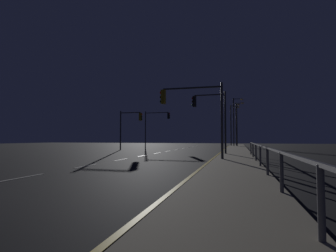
{
  "coord_description": "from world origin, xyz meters",
  "views": [
    {
      "loc": [
        7.54,
        -2.62,
        1.42
      ],
      "look_at": [
        -0.69,
        27.43,
        2.94
      ],
      "focal_mm": 27.32,
      "sensor_mm": 36.0,
      "label": 1
    }
  ],
  "objects_px": {
    "street_lamp_median": "(238,120)",
    "street_lamp_mid_block": "(235,118)",
    "traffic_light_near_left": "(193,105)",
    "street_lamp_corner": "(237,120)",
    "traffic_light_mid_right": "(156,122)",
    "street_lamp_across_street": "(232,121)",
    "traffic_light_overhead_east": "(211,111)",
    "traffic_light_far_right": "(130,123)"
  },
  "relations": [
    {
      "from": "traffic_light_near_left",
      "to": "street_lamp_mid_block",
      "type": "distance_m",
      "value": 29.19
    },
    {
      "from": "traffic_light_far_right",
      "to": "street_lamp_corner",
      "type": "bearing_deg",
      "value": 56.15
    },
    {
      "from": "traffic_light_overhead_east",
      "to": "street_lamp_across_street",
      "type": "distance_m",
      "value": 24.87
    },
    {
      "from": "traffic_light_far_right",
      "to": "street_lamp_median",
      "type": "bearing_deg",
      "value": 51.76
    },
    {
      "from": "street_lamp_across_street",
      "to": "street_lamp_mid_block",
      "type": "xyz_separation_m",
      "value": [
        0.5,
        -1.61,
        0.5
      ]
    },
    {
      "from": "traffic_light_overhead_east",
      "to": "street_lamp_mid_block",
      "type": "height_order",
      "value": "street_lamp_mid_block"
    },
    {
      "from": "traffic_light_mid_right",
      "to": "traffic_light_near_left",
      "type": "distance_m",
      "value": 23.42
    },
    {
      "from": "traffic_light_far_right",
      "to": "street_lamp_median",
      "type": "xyz_separation_m",
      "value": [
        12.74,
        16.16,
        1.22
      ]
    },
    {
      "from": "traffic_light_overhead_east",
      "to": "traffic_light_far_right",
      "type": "height_order",
      "value": "traffic_light_overhead_east"
    },
    {
      "from": "traffic_light_overhead_east",
      "to": "traffic_light_mid_right",
      "type": "bearing_deg",
      "value": 123.0
    },
    {
      "from": "traffic_light_near_left",
      "to": "street_lamp_corner",
      "type": "height_order",
      "value": "street_lamp_corner"
    },
    {
      "from": "traffic_light_near_left",
      "to": "street_lamp_across_street",
      "type": "relative_size",
      "value": 0.67
    },
    {
      "from": "traffic_light_near_left",
      "to": "traffic_light_mid_right",
      "type": "bearing_deg",
      "value": 113.99
    },
    {
      "from": "street_lamp_mid_block",
      "to": "street_lamp_corner",
      "type": "distance_m",
      "value": 2.0
    },
    {
      "from": "street_lamp_median",
      "to": "traffic_light_overhead_east",
      "type": "bearing_deg",
      "value": -95.77
    },
    {
      "from": "street_lamp_mid_block",
      "to": "street_lamp_across_street",
      "type": "bearing_deg",
      "value": 107.23
    },
    {
      "from": "traffic_light_mid_right",
      "to": "street_lamp_corner",
      "type": "height_order",
      "value": "street_lamp_corner"
    },
    {
      "from": "traffic_light_far_right",
      "to": "street_lamp_median",
      "type": "height_order",
      "value": "street_lamp_median"
    },
    {
      "from": "street_lamp_across_street",
      "to": "street_lamp_corner",
      "type": "distance_m",
      "value": 0.85
    },
    {
      "from": "traffic_light_near_left",
      "to": "street_lamp_across_street",
      "type": "distance_m",
      "value": 30.73
    },
    {
      "from": "traffic_light_overhead_east",
      "to": "street_lamp_corner",
      "type": "bearing_deg",
      "value": 85.32
    },
    {
      "from": "street_lamp_corner",
      "to": "traffic_light_mid_right",
      "type": "bearing_deg",
      "value": -141.62
    },
    {
      "from": "traffic_light_mid_right",
      "to": "street_lamp_across_street",
      "type": "xyz_separation_m",
      "value": [
        11.42,
        9.27,
        0.51
      ]
    },
    {
      "from": "street_lamp_median",
      "to": "street_lamp_corner",
      "type": "bearing_deg",
      "value": 95.36
    },
    {
      "from": "traffic_light_far_right",
      "to": "street_lamp_mid_block",
      "type": "height_order",
      "value": "street_lamp_mid_block"
    },
    {
      "from": "traffic_light_overhead_east",
      "to": "street_lamp_corner",
      "type": "xyz_separation_m",
      "value": [
        2.06,
        25.18,
        0.91
      ]
    },
    {
      "from": "traffic_light_mid_right",
      "to": "street_lamp_across_street",
      "type": "relative_size",
      "value": 0.78
    },
    {
      "from": "street_lamp_median",
      "to": "traffic_light_far_right",
      "type": "bearing_deg",
      "value": -128.24
    },
    {
      "from": "traffic_light_near_left",
      "to": "traffic_light_far_right",
      "type": "distance_m",
      "value": 15.83
    },
    {
      "from": "traffic_light_overhead_east",
      "to": "street_lamp_mid_block",
      "type": "bearing_deg",
      "value": 85.51
    },
    {
      "from": "traffic_light_far_right",
      "to": "street_lamp_across_street",
      "type": "relative_size",
      "value": 0.67
    },
    {
      "from": "street_lamp_median",
      "to": "street_lamp_mid_block",
      "type": "distance_m",
      "value": 0.82
    },
    {
      "from": "traffic_light_near_left",
      "to": "street_lamp_across_street",
      "type": "height_order",
      "value": "street_lamp_across_street"
    },
    {
      "from": "traffic_light_overhead_east",
      "to": "traffic_light_mid_right",
      "type": "height_order",
      "value": "traffic_light_mid_right"
    },
    {
      "from": "traffic_light_mid_right",
      "to": "street_lamp_median",
      "type": "relative_size",
      "value": 0.77
    },
    {
      "from": "street_lamp_mid_block",
      "to": "traffic_light_overhead_east",
      "type": "bearing_deg",
      "value": -94.49
    },
    {
      "from": "traffic_light_far_right",
      "to": "street_lamp_across_street",
      "type": "xyz_separation_m",
      "value": [
        11.76,
        18.28,
        1.16
      ]
    },
    {
      "from": "traffic_light_near_left",
      "to": "traffic_light_far_right",
      "type": "relative_size",
      "value": 1.01
    },
    {
      "from": "traffic_light_mid_right",
      "to": "street_lamp_median",
      "type": "distance_m",
      "value": 14.32
    },
    {
      "from": "traffic_light_mid_right",
      "to": "street_lamp_across_street",
      "type": "bearing_deg",
      "value": 39.07
    },
    {
      "from": "street_lamp_median",
      "to": "street_lamp_mid_block",
      "type": "xyz_separation_m",
      "value": [
        -0.47,
        0.51,
        0.44
      ]
    },
    {
      "from": "traffic_light_mid_right",
      "to": "traffic_light_far_right",
      "type": "distance_m",
      "value": 9.04
    }
  ]
}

